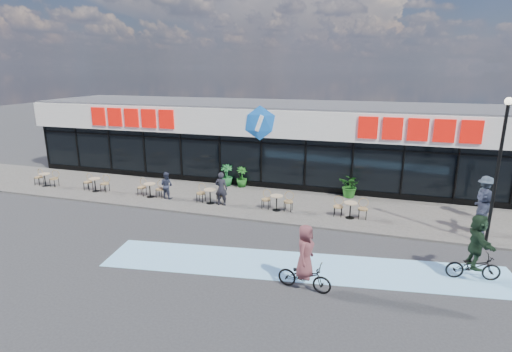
# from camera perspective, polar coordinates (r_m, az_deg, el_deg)

# --- Properties ---
(ground) EXTENTS (120.00, 120.00, 0.00)m
(ground) POSITION_cam_1_polar(r_m,az_deg,el_deg) (16.69, -6.16, -8.52)
(ground) COLOR #28282B
(ground) RESTS_ON ground
(sidewalk) EXTENTS (44.00, 5.00, 0.10)m
(sidewalk) POSITION_cam_1_polar(r_m,az_deg,el_deg) (20.59, -1.23, -3.61)
(sidewalk) COLOR #625C57
(sidewalk) RESTS_ON ground
(bike_lane) EXTENTS (14.17, 4.13, 0.01)m
(bike_lane) POSITION_cam_1_polar(r_m,az_deg,el_deg) (14.33, 6.61, -12.72)
(bike_lane) COLOR #7EC0EF
(bike_lane) RESTS_ON ground
(building) EXTENTS (30.60, 6.57, 4.75)m
(building) POSITION_cam_1_polar(r_m,az_deg,el_deg) (25.08, 2.67, 5.20)
(building) COLOR black
(building) RESTS_ON ground
(lamp_post) EXTENTS (0.28, 0.28, 5.59)m
(lamp_post) POSITION_cam_1_polar(r_m,az_deg,el_deg) (17.17, 31.40, 1.88)
(lamp_post) COLOR black
(lamp_post) RESTS_ON sidewalk
(bistro_set_0) EXTENTS (1.54, 0.62, 0.90)m
(bistro_set_0) POSITION_cam_1_polar(r_m,az_deg,el_deg) (25.97, -27.80, -0.25)
(bistro_set_0) COLOR tan
(bistro_set_0) RESTS_ON sidewalk
(bistro_set_1) EXTENTS (1.54, 0.62, 0.90)m
(bistro_set_1) POSITION_cam_1_polar(r_m,az_deg,el_deg) (23.70, -21.88, -0.92)
(bistro_set_1) COLOR tan
(bistro_set_1) RESTS_ON sidewalk
(bistro_set_2) EXTENTS (1.54, 0.62, 0.90)m
(bistro_set_2) POSITION_cam_1_polar(r_m,az_deg,el_deg) (21.74, -14.80, -1.70)
(bistro_set_2) COLOR tan
(bistro_set_2) RESTS_ON sidewalk
(bistro_set_3) EXTENTS (1.54, 0.62, 0.90)m
(bistro_set_3) POSITION_cam_1_polar(r_m,az_deg,el_deg) (20.18, -6.47, -2.59)
(bistro_set_3) COLOR tan
(bistro_set_3) RESTS_ON sidewalk
(bistro_set_4) EXTENTS (1.54, 0.62, 0.90)m
(bistro_set_4) POSITION_cam_1_polar(r_m,az_deg,el_deg) (19.12, 3.03, -3.53)
(bistro_set_4) COLOR tan
(bistro_set_4) RESTS_ON sidewalk
(bistro_set_5) EXTENTS (1.54, 0.62, 0.90)m
(bistro_set_5) POSITION_cam_1_polar(r_m,az_deg,el_deg) (18.63, 13.34, -4.44)
(bistro_set_5) COLOR tan
(bistro_set_5) RESTS_ON sidewalk
(potted_plant_left) EXTENTS (0.89, 0.89, 1.23)m
(potted_plant_left) POSITION_cam_1_polar(r_m,az_deg,el_deg) (23.00, -4.24, 0.11)
(potted_plant_left) COLOR #1A5B27
(potted_plant_left) RESTS_ON sidewalk
(potted_plant_mid) EXTENTS (0.90, 0.90, 1.14)m
(potted_plant_mid) POSITION_cam_1_polar(r_m,az_deg,el_deg) (22.74, -2.08, -0.15)
(potted_plant_mid) COLOR #1A5217
(potted_plant_mid) RESTS_ON sidewalk
(potted_plant_right) EXTENTS (1.42, 1.34, 1.25)m
(potted_plant_right) POSITION_cam_1_polar(r_m,az_deg,el_deg) (21.43, 13.35, -1.38)
(potted_plant_right) COLOR #1F5D1A
(potted_plant_right) RESTS_ON sidewalk
(patron_left) EXTENTS (0.67, 0.49, 1.67)m
(patron_left) POSITION_cam_1_polar(r_m,az_deg,el_deg) (19.71, -4.99, -1.82)
(patron_left) COLOR black
(patron_left) RESTS_ON sidewalk
(patron_right) EXTENTS (0.76, 0.63, 1.40)m
(patron_right) POSITION_cam_1_polar(r_m,az_deg,el_deg) (21.21, -12.66, -1.29)
(patron_right) COLOR #292D40
(patron_right) RESTS_ON sidewalk
(pedestrian_a) EXTENTS (0.85, 1.85, 1.92)m
(pedestrian_a) POSITION_cam_1_polar(r_m,az_deg,el_deg) (18.67, 29.63, -4.42)
(pedestrian_a) COLOR #33394F
(pedestrian_a) RESTS_ON sidewalk
(pedestrian_b) EXTENTS (0.81, 1.31, 1.95)m
(pedestrian_b) POSITION_cam_1_polar(r_m,az_deg,el_deg) (20.64, 29.86, -2.66)
(pedestrian_b) COLOR #2D3846
(pedestrian_b) RESTS_ON sidewalk
(cyclist_a) EXTENTS (1.78, 0.90, 2.15)m
(cyclist_a) POSITION_cam_1_polar(r_m,az_deg,el_deg) (12.64, 6.98, -12.52)
(cyclist_a) COLOR black
(cyclist_a) RESTS_ON ground
(cyclist_b) EXTENTS (1.76, 1.72, 2.24)m
(cyclist_b) POSITION_cam_1_polar(r_m,az_deg,el_deg) (14.83, 28.89, -9.28)
(cyclist_b) COLOR black
(cyclist_b) RESTS_ON ground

